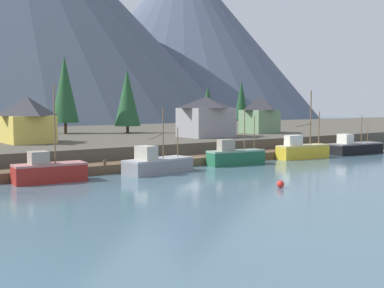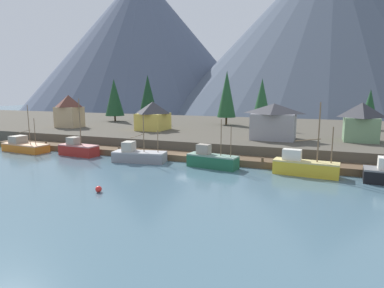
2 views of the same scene
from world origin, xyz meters
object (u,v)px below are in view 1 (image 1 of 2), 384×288
object	(u,v)px
house_green	(259,114)
conifer_near_right	(208,104)
house_yellow	(27,119)
channel_buoy	(280,184)
fishing_boat_grey	(157,164)
conifer_back_left	(65,89)
fishing_boat_green	(235,156)
fishing_boat_black	(354,148)
fishing_boat_yellow	(302,150)
conifer_mid_left	(241,100)
conifer_back_right	(127,97)
fishing_boat_red	(48,171)
house_grey	(206,116)

from	to	relation	value
house_green	conifer_near_right	size ratio (longest dim) A/B	0.74
house_yellow	channel_buoy	size ratio (longest dim) A/B	9.91
fishing_boat_grey	conifer_back_left	bearing A→B (deg)	74.26
house_yellow	conifer_back_left	world-z (taller)	conifer_back_left
fishing_boat_green	fishing_boat_black	bearing A→B (deg)	7.93
fishing_boat_yellow	house_green	xyz separation A→B (m)	(8.09, 17.29, 4.67)
house_green	channel_buoy	xyz separation A→B (m)	(-28.63, -33.21, -5.50)
conifer_mid_left	conifer_back_right	size ratio (longest dim) A/B	0.91
house_yellow	conifer_mid_left	distance (m)	60.36
fishing_boat_red	conifer_back_left	xyz separation A→B (m)	(16.30, 35.71, 9.03)
conifer_back_right	conifer_mid_left	bearing A→B (deg)	15.13
fishing_boat_green	house_yellow	world-z (taller)	house_yellow
house_yellow	house_green	size ratio (longest dim) A/B	1.06
fishing_boat_grey	fishing_boat_red	bearing A→B (deg)	167.65
fishing_boat_green	conifer_near_right	bearing A→B (deg)	65.20
conifer_mid_left	conifer_back_right	world-z (taller)	conifer_back_right
fishing_boat_black	fishing_boat_green	bearing A→B (deg)	-176.43
fishing_boat_black	conifer_back_left	distance (m)	48.86
fishing_boat_red	house_green	bearing A→B (deg)	25.61
fishing_boat_grey	conifer_mid_left	world-z (taller)	conifer_mid_left
fishing_boat_black	house_yellow	xyz separation A→B (m)	(-43.66, 19.53, 4.67)
house_grey	conifer_back_left	xyz separation A→B (m)	(-14.43, 21.18, 4.45)
channel_buoy	conifer_near_right	bearing A→B (deg)	58.64
conifer_back_left	conifer_back_right	world-z (taller)	conifer_back_left
conifer_back_right	fishing_boat_black	bearing A→B (deg)	-54.68
fishing_boat_red	fishing_boat_green	distance (m)	24.07
fishing_boat_green	conifer_mid_left	world-z (taller)	conifer_mid_left
house_grey	house_yellow	distance (m)	26.83
fishing_boat_yellow	fishing_boat_red	bearing A→B (deg)	-175.11
fishing_boat_yellow	house_grey	world-z (taller)	fishing_boat_yellow
fishing_boat_grey	conifer_near_right	bearing A→B (deg)	36.80
fishing_boat_grey	house_grey	bearing A→B (deg)	30.01
house_grey	conifer_back_left	distance (m)	26.01
fishing_boat_black	conifer_near_right	size ratio (longest dim) A/B	1.05
fishing_boat_black	channel_buoy	xyz separation A→B (m)	(-31.79, -15.48, -0.64)
house_green	conifer_back_left	bearing A→B (deg)	147.26
fishing_boat_grey	conifer_near_right	size ratio (longest dim) A/B	0.97
fishing_boat_black	house_green	xyz separation A→B (m)	(-3.16, 17.73, 4.86)
fishing_boat_grey	fishing_boat_black	xyz separation A→B (m)	(35.76, 0.30, -0.03)
fishing_boat_yellow	conifer_back_right	size ratio (longest dim) A/B	0.85
fishing_boat_grey	conifer_back_left	distance (m)	37.71
conifer_near_right	channel_buoy	size ratio (longest dim) A/B	12.67
house_yellow	conifer_back_left	xyz separation A→B (m)	(11.99, 16.53, 4.50)
conifer_near_right	fishing_boat_yellow	bearing A→B (deg)	-107.48
fishing_boat_red	house_green	distance (m)	48.30
conifer_mid_left	conifer_back_left	world-z (taller)	conifer_back_left
fishing_boat_red	house_green	xyz separation A→B (m)	(44.81, 17.38, 4.72)
fishing_boat_red	house_grey	distance (m)	34.30
fishing_boat_grey	conifer_back_right	distance (m)	35.22
fishing_boat_red	fishing_boat_yellow	distance (m)	36.73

